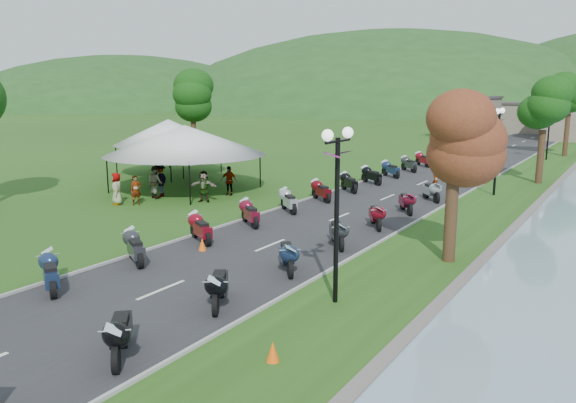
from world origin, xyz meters
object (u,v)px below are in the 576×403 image
Objects in this scene: vendor_tent_main at (185,158)px; pedestrian_c at (161,197)px; pedestrian_a at (137,205)px; pedestrian_b at (156,198)px.

vendor_tent_main reaches higher than pedestrian_c.
pedestrian_a is 2.04m from pedestrian_b.
pedestrian_b is 0.43m from pedestrian_c.
pedestrian_c is (0.21, -2.43, -2.00)m from vendor_tent_main.
pedestrian_b reaches higher than pedestrian_a.
vendor_tent_main is 3.49m from pedestrian_b.
pedestrian_b is at bearing 42.61° from pedestrian_a.
pedestrian_a is 0.87× the size of pedestrian_b.
vendor_tent_main is 3.54× the size of pedestrian_b.
pedestrian_c is at bearing -63.88° from pedestrian_b.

